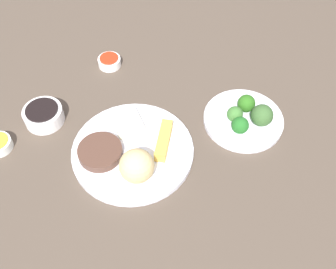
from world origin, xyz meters
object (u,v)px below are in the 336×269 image
at_px(main_plate, 133,151).
at_px(soy_sauce_bowl, 44,115).
at_px(sauce_ramekin_sweet_and_sour, 110,62).
at_px(broccoli_plate, 243,120).

distance_m(main_plate, soy_sauce_bowl, 0.25).
distance_m(soy_sauce_bowl, sauce_ramekin_sweet_and_sour, 0.25).
bearing_deg(broccoli_plate, soy_sauce_bowl, 133.19).
bearing_deg(soy_sauce_bowl, broccoli_plate, -46.81).
height_order(main_plate, soy_sauce_bowl, soy_sauce_bowl).
xyz_separation_m(main_plate, soy_sauce_bowl, (-0.08, 0.23, 0.01)).
height_order(main_plate, sauce_ramekin_sweet_and_sour, sauce_ramekin_sweet_and_sour).
xyz_separation_m(main_plate, broccoli_plate, (0.26, -0.13, -0.00)).
bearing_deg(soy_sauce_bowl, sauce_ramekin_sweet_and_sour, 8.48).
bearing_deg(main_plate, broccoli_plate, -26.75).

